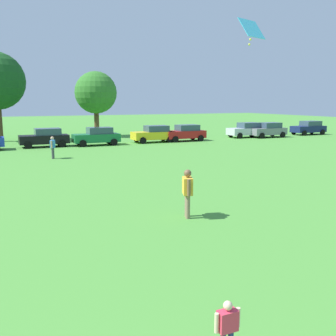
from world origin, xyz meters
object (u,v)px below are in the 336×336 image
(tree_far_right, at_px, (96,93))
(parked_car_black_2, at_px, (45,137))
(bystander_near_trees, at_px, (53,146))
(parked_car_navy_8, at_px, (309,128))
(adult_bystander, at_px, (187,189))
(parked_car_gray_7, at_px, (268,130))
(kite, at_px, (252,30))
(parked_car_silver_6, at_px, (247,130))
(parked_car_yellow_4, at_px, (154,134))
(parked_car_red_5, at_px, (185,133))
(child_kite_flyer, at_px, (227,325))
(parked_car_green_3, at_px, (97,136))

(tree_far_right, bearing_deg, parked_car_black_2, -130.39)
(bystander_near_trees, bearing_deg, parked_car_navy_8, 123.60)
(adult_bystander, height_order, tree_far_right, tree_far_right)
(bystander_near_trees, distance_m, parked_car_gray_7, 25.96)
(kite, height_order, parked_car_navy_8, kite)
(parked_car_silver_6, xyz_separation_m, tree_far_right, (-15.41, 7.88, 4.19))
(parked_car_yellow_4, distance_m, parked_car_gray_7, 13.96)
(kite, xyz_separation_m, parked_car_black_2, (-6.42, 21.90, -6.44))
(parked_car_gray_7, height_order, tree_far_right, tree_far_right)
(kite, height_order, tree_far_right, kite)
(parked_car_yellow_4, relative_size, parked_car_red_5, 1.00)
(parked_car_red_5, distance_m, parked_car_navy_8, 17.45)
(parked_car_yellow_4, bearing_deg, tree_far_right, -66.35)
(parked_car_yellow_4, bearing_deg, adult_bystander, 70.16)
(parked_car_black_2, relative_size, tree_far_right, 0.58)
(parked_car_yellow_4, xyz_separation_m, parked_car_red_5, (3.42, -0.16, 0.00))
(child_kite_flyer, bearing_deg, tree_far_right, 78.42)
(parked_car_black_2, height_order, tree_far_right, tree_far_right)
(adult_bystander, height_order, parked_car_black_2, adult_bystander)
(parked_car_yellow_4, distance_m, tree_far_right, 10.14)
(adult_bystander, bearing_deg, parked_car_green_3, 12.81)
(parked_car_silver_6, bearing_deg, adult_bystander, 50.65)
(parked_car_gray_7, bearing_deg, parked_car_green_3, -0.45)
(parked_car_green_3, bearing_deg, adult_bystander, 83.15)
(parked_car_green_3, distance_m, parked_car_gray_7, 19.87)
(parked_car_black_2, bearing_deg, adult_bystander, 94.00)
(adult_bystander, relative_size, tree_far_right, 0.24)
(kite, relative_size, parked_car_black_2, 0.35)
(bystander_near_trees, bearing_deg, parked_car_gray_7, 125.49)
(parked_car_black_2, distance_m, parked_car_silver_6, 22.27)
(parked_car_yellow_4, bearing_deg, parked_car_green_3, 2.40)
(child_kite_flyer, distance_m, parked_car_silver_6, 39.98)
(parked_car_black_2, relative_size, parked_car_red_5, 1.00)
(parked_car_green_3, distance_m, tree_far_right, 9.91)
(adult_bystander, distance_m, tree_far_right, 33.56)
(child_kite_flyer, relative_size, parked_car_black_2, 0.23)
(tree_far_right, bearing_deg, parked_car_green_3, -104.26)
(parked_car_red_5, bearing_deg, parked_car_black_2, -2.29)
(kite, relative_size, parked_car_green_3, 0.35)
(parked_car_red_5, bearing_deg, parked_car_gray_7, 178.68)
(parked_car_navy_8, bearing_deg, parked_car_yellow_4, 1.14)
(adult_bystander, height_order, parked_car_gray_7, adult_bystander)
(parked_car_silver_6, distance_m, parked_car_gray_7, 2.46)
(parked_car_red_5, xyz_separation_m, tree_far_right, (-7.12, 8.62, 4.19))
(parked_car_black_2, height_order, parked_car_red_5, same)
(tree_far_right, bearing_deg, parked_car_gray_7, -26.65)
(adult_bystander, bearing_deg, parked_car_red_5, -7.08)
(bystander_near_trees, height_order, parked_car_navy_8, parked_car_navy_8)
(parked_car_black_2, bearing_deg, parked_car_navy_8, -179.97)
(parked_car_green_3, relative_size, parked_car_red_5, 1.00)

